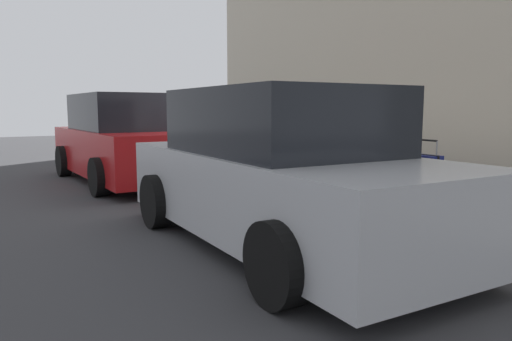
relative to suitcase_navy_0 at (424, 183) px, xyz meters
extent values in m
plane|color=#333335|center=(3.11, 0.59, -0.50)|extent=(40.00, 40.00, 0.00)
cube|color=#9E9B93|center=(3.11, -1.91, -0.43)|extent=(18.00, 5.00, 0.14)
cube|color=navy|center=(0.00, 0.00, 0.00)|extent=(0.40, 0.22, 0.71)
cube|color=black|center=(0.00, 0.00, 0.00)|extent=(0.40, 0.06, 0.73)
cylinder|color=gray|center=(-0.16, 0.01, 0.44)|extent=(0.02, 0.02, 0.18)
cylinder|color=gray|center=(0.16, -0.01, 0.44)|extent=(0.02, 0.02, 0.18)
cylinder|color=black|center=(0.00, 0.00, 0.54)|extent=(0.33, 0.04, 0.02)
cylinder|color=black|center=(-0.17, 0.01, -0.34)|extent=(0.04, 0.02, 0.04)
cylinder|color=black|center=(0.17, -0.01, -0.34)|extent=(0.04, 0.02, 0.04)
cube|color=red|center=(0.43, -0.01, 0.02)|extent=(0.37, 0.26, 0.76)
cube|color=black|center=(0.43, -0.01, 0.02)|extent=(0.37, 0.06, 0.77)
cylinder|color=gray|center=(0.28, -0.01, 0.52)|extent=(0.02, 0.02, 0.23)
cylinder|color=gray|center=(0.58, -0.02, 0.52)|extent=(0.02, 0.02, 0.23)
cylinder|color=black|center=(0.43, -0.01, 0.63)|extent=(0.31, 0.04, 0.02)
cylinder|color=black|center=(0.27, -0.01, -0.34)|extent=(0.04, 0.02, 0.04)
cylinder|color=black|center=(0.59, -0.02, -0.34)|extent=(0.04, 0.02, 0.04)
cube|color=#9EA0A8|center=(0.88, -0.07, 0.00)|extent=(0.43, 0.23, 0.71)
cube|color=black|center=(0.88, -0.07, 0.00)|extent=(0.44, 0.05, 0.72)
cylinder|color=gray|center=(0.69, -0.06, 0.50)|extent=(0.02, 0.02, 0.29)
cylinder|color=gray|center=(1.06, -0.07, 0.50)|extent=(0.02, 0.02, 0.29)
cylinder|color=black|center=(0.88, -0.07, 0.65)|extent=(0.37, 0.04, 0.02)
cylinder|color=black|center=(0.69, -0.06, -0.34)|extent=(0.04, 0.02, 0.04)
cylinder|color=black|center=(1.06, -0.07, -0.34)|extent=(0.04, 0.02, 0.04)
cube|color=black|center=(1.36, -0.02, -0.03)|extent=(0.45, 0.20, 0.65)
cube|color=black|center=(1.36, -0.02, -0.03)|extent=(0.46, 0.05, 0.66)
cylinder|color=gray|center=(1.17, -0.03, 0.44)|extent=(0.02, 0.02, 0.30)
cylinder|color=gray|center=(1.56, -0.02, 0.44)|extent=(0.02, 0.02, 0.30)
cylinder|color=black|center=(1.36, -0.02, 0.59)|extent=(0.39, 0.04, 0.02)
cylinder|color=black|center=(1.17, -0.03, -0.34)|extent=(0.04, 0.02, 0.04)
cylinder|color=black|center=(1.56, -0.02, -0.34)|extent=(0.04, 0.02, 0.04)
cube|color=#0F606B|center=(1.81, 0.00, 0.01)|extent=(0.35, 0.25, 0.74)
cube|color=black|center=(1.81, 0.00, 0.01)|extent=(0.36, 0.05, 0.76)
cylinder|color=gray|center=(1.67, 0.01, 0.51)|extent=(0.02, 0.02, 0.26)
cylinder|color=gray|center=(1.96, 0.00, 0.51)|extent=(0.02, 0.02, 0.26)
cylinder|color=black|center=(1.81, 0.00, 0.64)|extent=(0.29, 0.03, 0.02)
cylinder|color=black|center=(1.66, 0.01, -0.34)|extent=(0.04, 0.02, 0.04)
cylinder|color=black|center=(1.96, 0.00, -0.34)|extent=(0.04, 0.02, 0.04)
cube|color=maroon|center=(2.24, -0.04, -0.01)|extent=(0.42, 0.23, 0.70)
cube|color=black|center=(2.24, -0.04, -0.01)|extent=(0.42, 0.06, 0.71)
cylinder|color=gray|center=(2.07, -0.03, 0.36)|extent=(0.02, 0.02, 0.04)
cylinder|color=gray|center=(2.41, -0.05, 0.36)|extent=(0.02, 0.02, 0.04)
cylinder|color=black|center=(2.24, -0.04, 0.38)|extent=(0.35, 0.04, 0.02)
cylinder|color=black|center=(2.06, -0.03, -0.34)|extent=(0.05, 0.02, 0.04)
cylinder|color=black|center=(2.42, -0.05, -0.34)|extent=(0.05, 0.02, 0.04)
cube|color=#59601E|center=(2.71, -0.06, 0.03)|extent=(0.44, 0.25, 0.78)
cube|color=black|center=(2.71, -0.06, 0.03)|extent=(0.44, 0.06, 0.80)
cylinder|color=gray|center=(2.53, -0.07, 0.54)|extent=(0.02, 0.02, 0.23)
cylinder|color=gray|center=(2.90, -0.05, 0.54)|extent=(0.02, 0.02, 0.23)
cylinder|color=black|center=(2.71, -0.06, 0.66)|extent=(0.37, 0.04, 0.02)
cylinder|color=black|center=(2.52, -0.07, -0.34)|extent=(0.04, 0.02, 0.04)
cylinder|color=black|center=(2.90, -0.05, -0.34)|extent=(0.04, 0.02, 0.04)
cube|color=navy|center=(3.20, -0.06, -0.03)|extent=(0.45, 0.21, 0.65)
cube|color=black|center=(3.20, -0.06, -0.03)|extent=(0.44, 0.06, 0.67)
cylinder|color=gray|center=(3.01, -0.05, 0.32)|extent=(0.02, 0.02, 0.04)
cylinder|color=gray|center=(3.38, -0.07, 0.32)|extent=(0.02, 0.02, 0.04)
cylinder|color=black|center=(3.20, -0.06, 0.34)|extent=(0.38, 0.05, 0.02)
cylinder|color=black|center=(3.01, -0.05, -0.34)|extent=(0.05, 0.02, 0.04)
cylinder|color=black|center=(3.39, -0.07, -0.34)|extent=(0.05, 0.02, 0.04)
cube|color=red|center=(3.67, 0.03, -0.09)|extent=(0.42, 0.28, 0.54)
cube|color=black|center=(3.67, 0.03, -0.09)|extent=(0.42, 0.07, 0.55)
cylinder|color=gray|center=(3.50, 0.04, 0.28)|extent=(0.02, 0.02, 0.20)
cylinder|color=gray|center=(3.84, 0.02, 0.28)|extent=(0.02, 0.02, 0.20)
cylinder|color=black|center=(3.67, 0.03, 0.38)|extent=(0.35, 0.04, 0.02)
cylinder|color=black|center=(3.49, 0.04, -0.34)|extent=(0.05, 0.02, 0.04)
cylinder|color=black|center=(3.85, 0.02, -0.34)|extent=(0.05, 0.02, 0.04)
cylinder|color=red|center=(4.45, -0.01, -0.01)|extent=(0.20, 0.20, 0.70)
sphere|color=red|center=(4.45, -0.01, 0.39)|extent=(0.21, 0.21, 0.21)
cylinder|color=red|center=(4.60, -0.01, 0.03)|extent=(0.09, 0.10, 0.09)
cylinder|color=red|center=(4.30, -0.01, 0.03)|extent=(0.09, 0.10, 0.09)
cylinder|color=#333338|center=(5.17, 0.14, 0.05)|extent=(0.14, 0.14, 0.81)
cube|color=#B2B5BA|center=(0.14, 2.09, 0.08)|extent=(4.43, 1.90, 0.79)
cube|color=black|center=(0.14, 2.09, 0.80)|extent=(2.33, 1.68, 0.65)
cylinder|color=black|center=(1.53, 2.92, -0.18)|extent=(0.65, 0.24, 0.64)
cylinder|color=black|center=(1.46, 1.16, -0.18)|extent=(0.65, 0.24, 0.64)
cylinder|color=black|center=(-1.18, 3.02, -0.18)|extent=(0.65, 0.24, 0.64)
cylinder|color=black|center=(-1.24, 1.27, -0.18)|extent=(0.65, 0.24, 0.64)
cube|color=#AD1619|center=(5.41, 2.09, 0.10)|extent=(4.56, 1.81, 0.83)
cube|color=black|center=(5.41, 2.09, 0.85)|extent=(2.38, 1.65, 0.68)
cylinder|color=black|center=(6.81, 3.00, -0.18)|extent=(0.64, 0.23, 0.64)
cylinder|color=black|center=(6.83, 1.21, -0.18)|extent=(0.64, 0.23, 0.64)
cylinder|color=black|center=(3.99, 2.97, -0.18)|extent=(0.64, 0.23, 0.64)
cylinder|color=black|center=(4.01, 1.18, -0.18)|extent=(0.64, 0.23, 0.64)
camera|label=1|loc=(-3.91, 4.91, 0.92)|focal=33.89mm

